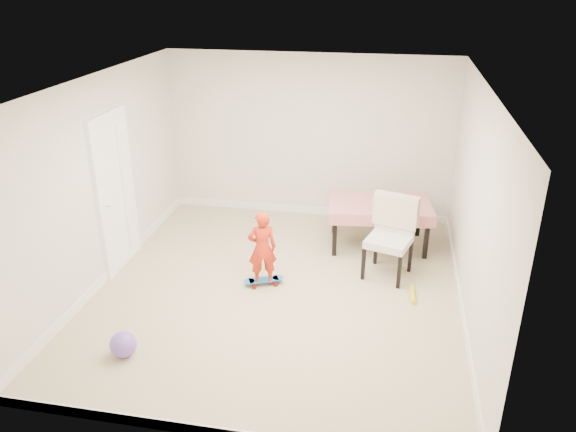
% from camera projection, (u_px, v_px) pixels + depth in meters
% --- Properties ---
extents(ground, '(5.00, 5.00, 0.00)m').
position_uv_depth(ground, '(277.00, 290.00, 7.11)').
color(ground, tan).
rests_on(ground, ground).
extents(ceiling, '(4.50, 5.00, 0.04)m').
position_uv_depth(ceiling, '(275.00, 85.00, 6.06)').
color(ceiling, white).
rests_on(ceiling, wall_back).
extents(wall_back, '(4.50, 0.04, 2.60)m').
position_uv_depth(wall_back, '(309.00, 138.00, 8.81)').
color(wall_back, beige).
rests_on(wall_back, ground).
extents(wall_front, '(4.50, 0.04, 2.60)m').
position_uv_depth(wall_front, '(211.00, 311.00, 4.35)').
color(wall_front, beige).
rests_on(wall_front, ground).
extents(wall_left, '(0.04, 5.00, 2.60)m').
position_uv_depth(wall_left, '(101.00, 182.00, 6.96)').
color(wall_left, beige).
rests_on(wall_left, ground).
extents(wall_right, '(0.04, 5.00, 2.60)m').
position_uv_depth(wall_right, '(474.00, 209.00, 6.20)').
color(wall_right, beige).
rests_on(wall_right, ground).
extents(door, '(0.11, 0.94, 2.11)m').
position_uv_depth(door, '(115.00, 194.00, 7.34)').
color(door, white).
rests_on(door, ground).
extents(baseboard_back, '(4.50, 0.02, 0.12)m').
position_uv_depth(baseboard_back, '(308.00, 210.00, 9.32)').
color(baseboard_back, white).
rests_on(baseboard_back, ground).
extents(baseboard_left, '(0.02, 5.00, 0.12)m').
position_uv_depth(baseboard_left, '(113.00, 270.00, 7.46)').
color(baseboard_left, white).
rests_on(baseboard_left, ground).
extents(baseboard_right, '(0.02, 5.00, 0.12)m').
position_uv_depth(baseboard_right, '(461.00, 304.00, 6.70)').
color(baseboard_right, white).
rests_on(baseboard_right, ground).
extents(dining_table, '(1.55, 1.08, 0.68)m').
position_uv_depth(dining_table, '(378.00, 224.00, 8.14)').
color(dining_table, '#AD1209').
rests_on(dining_table, ground).
extents(dining_chair, '(0.75, 0.81, 1.07)m').
position_uv_depth(dining_chair, '(389.00, 239.00, 7.24)').
color(dining_chair, white).
rests_on(dining_chair, ground).
extents(skateboard, '(0.55, 0.38, 0.08)m').
position_uv_depth(skateboard, '(264.00, 282.00, 7.22)').
color(skateboard, blue).
rests_on(skateboard, ground).
extents(child, '(0.42, 0.35, 0.99)m').
position_uv_depth(child, '(262.00, 251.00, 7.02)').
color(child, red).
rests_on(child, ground).
extents(balloon, '(0.28, 0.28, 0.28)m').
position_uv_depth(balloon, '(123.00, 344.00, 5.85)').
color(balloon, '#7953C8').
rests_on(balloon, ground).
extents(foam_toy, '(0.07, 0.40, 0.06)m').
position_uv_depth(foam_toy, '(413.00, 294.00, 6.96)').
color(foam_toy, yellow).
rests_on(foam_toy, ground).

